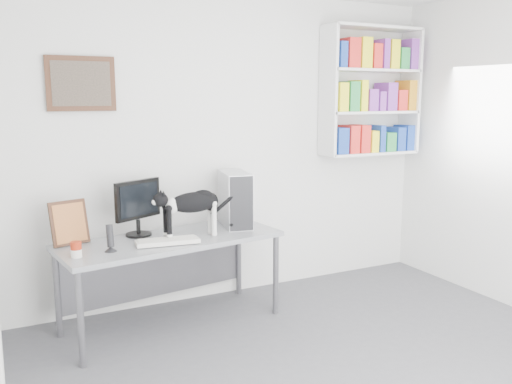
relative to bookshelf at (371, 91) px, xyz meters
The scene contains 11 objects.
room 2.37m from the bookshelf, 127.12° to the right, with size 4.01×4.01×2.70m.
bookshelf is the anchor object (origin of this frame).
wall_art 2.70m from the bookshelf, behind, with size 0.52×0.04×0.42m, color #432115.
desk 2.64m from the bookshelf, behind, with size 1.72×0.67×0.71m, color gray.
monitor 2.54m from the bookshelf, behind, with size 0.43×0.20×0.46m, color black.
keyboard 2.54m from the bookshelf, 167.90° to the right, with size 0.47×0.18×0.04m, color beige.
pc_tower 1.79m from the bookshelf, behind, with size 0.20×0.46×0.46m, color #B4B4B9.
speaker 2.89m from the bookshelf, 169.38° to the right, with size 0.09×0.09×0.20m, color black.
leaning_print 3.05m from the bookshelf, behind, with size 0.28×0.11×0.34m, color #432115.
soup_can 3.14m from the bookshelf, 169.45° to the right, with size 0.07×0.07×0.11m, color #A0240D.
cat 2.25m from the bookshelf, 168.96° to the right, with size 0.61×0.16×0.38m, color black, non-canonical shape.
Camera 1 is at (-1.99, -2.44, 1.81)m, focal length 38.00 mm.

